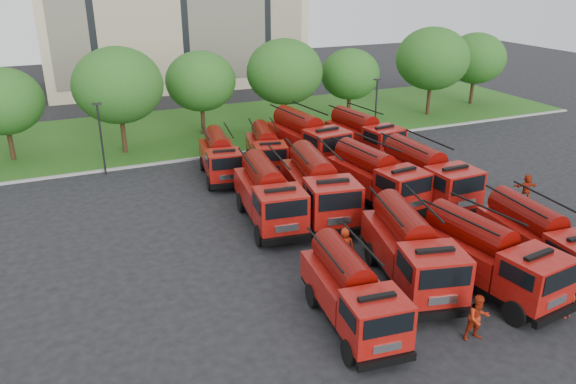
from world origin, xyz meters
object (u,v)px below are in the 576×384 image
fire_truck_1 (410,249)px  firefighter_0 (566,317)px  fire_truck_11 (363,135)px  fire_truck_0 (352,292)px  fire_truck_2 (488,256)px  fire_truck_8 (220,156)px  firefighter_1 (475,339)px  fire_truck_6 (376,177)px  fire_truck_3 (540,239)px  fire_truck_5 (318,186)px  fire_truck_4 (269,194)px  fire_truck_9 (266,149)px  firefighter_4 (344,261)px  firefighter_5 (524,200)px  fire_truck_7 (425,175)px  fire_truck_10 (307,138)px

fire_truck_1 → firefighter_0: 6.96m
fire_truck_11 → firefighter_0: bearing=-105.3°
fire_truck_0 → firefighter_0: bearing=-14.5°
fire_truck_2 → fire_truck_11: size_ratio=0.99×
fire_truck_8 → firefighter_1: size_ratio=3.44×
firefighter_0 → fire_truck_6: bearing=85.9°
fire_truck_6 → firefighter_0: size_ratio=5.11×
fire_truck_3 → fire_truck_5: bearing=129.6°
fire_truck_4 → fire_truck_9: (3.19, 8.61, -0.24)m
firefighter_0 → fire_truck_5: bearing=102.2°
fire_truck_4 → fire_truck_6: bearing=6.9°
fire_truck_2 → fire_truck_6: (0.67, 10.55, 0.05)m
fire_truck_5 → fire_truck_8: bearing=120.8°
fire_truck_2 → firefighter_4: fire_truck_2 is taller
fire_truck_8 → firefighter_0: bearing=-60.5°
fire_truck_0 → firefighter_1: 5.17m
fire_truck_6 → firefighter_1: bearing=-111.2°
fire_truck_11 → firefighter_5: bearing=-74.9°
fire_truck_3 → fire_truck_8: (-10.29, 18.31, -0.10)m
fire_truck_5 → fire_truck_7: size_ratio=1.06×
fire_truck_0 → fire_truck_11: (11.65, 18.87, 0.16)m
fire_truck_11 → firefighter_4: (-9.38, -14.22, -1.66)m
fire_truck_2 → firefighter_5: bearing=29.1°
fire_truck_6 → fire_truck_11: fire_truck_6 is taller
fire_truck_1 → fire_truck_8: (-3.89, 16.89, -0.20)m
fire_truck_0 → fire_truck_1: (4.10, 1.83, 0.18)m
fire_truck_11 → fire_truck_5: bearing=-140.6°
fire_truck_5 → fire_truck_10: 9.67m
fire_truck_8 → fire_truck_3: bearing=-52.0°
fire_truck_9 → firefighter_0: 22.90m
fire_truck_4 → firefighter_4: 6.32m
fire_truck_1 → firefighter_4: size_ratio=4.22×
fire_truck_0 → fire_truck_9: size_ratio=1.01×
fire_truck_8 → firefighter_5: fire_truck_8 is taller
fire_truck_4 → fire_truck_11: bearing=44.0°
fire_truck_5 → fire_truck_10: size_ratio=1.00×
fire_truck_7 → fire_truck_6: bearing=160.0°
fire_truck_11 → firefighter_4: bearing=-130.7°
fire_truck_0 → fire_truck_6: 12.95m
fire_truck_0 → fire_truck_9: (3.74, 19.11, -0.04)m
fire_truck_5 → fire_truck_11: size_ratio=1.09×
fire_truck_5 → firefighter_0: size_ratio=5.48×
fire_truck_8 → fire_truck_9: size_ratio=1.01×
fire_truck_3 → fire_truck_10: fire_truck_10 is taller
fire_truck_3 → fire_truck_5: fire_truck_5 is taller
fire_truck_0 → fire_truck_5: 10.85m
fire_truck_1 → fire_truck_5: fire_truck_5 is taller
fire_truck_2 → firefighter_1: fire_truck_2 is taller
firefighter_0 → firefighter_4: firefighter_4 is taller
fire_truck_3 → fire_truck_4: (-9.95, 10.08, 0.11)m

